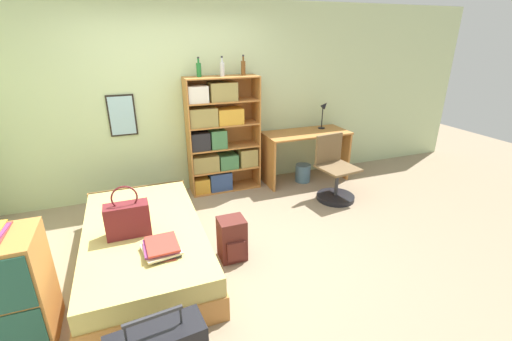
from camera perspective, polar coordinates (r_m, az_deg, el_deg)
ground_plane at (r=3.81m, az=-8.31°, el=-12.96°), size 14.00×14.00×0.00m
wall_back at (r=4.89m, az=-13.76°, el=11.05°), size 10.00×0.09×2.60m
bed at (r=3.66m, az=-17.98°, el=-11.60°), size 1.12×2.06×0.41m
handbag at (r=3.38m, az=-20.60°, el=-7.56°), size 0.39×0.17×0.50m
book_stack_on_bed at (r=3.10m, az=-15.42°, el=-12.32°), size 0.34×0.36×0.08m
bookcase at (r=4.89m, az=-6.40°, el=5.39°), size 1.01×0.35×1.64m
bottle_green at (r=4.70m, az=-9.51°, el=16.29°), size 0.06×0.06×0.25m
bottle_brown at (r=4.74m, az=-5.67°, el=16.54°), size 0.06×0.06×0.26m
bottle_clear at (r=4.84m, az=-2.13°, el=16.78°), size 0.06×0.06×0.27m
desk at (r=5.34m, az=8.26°, el=3.95°), size 1.31×0.59×0.78m
desk_lamp at (r=5.49m, az=11.27°, el=9.87°), size 0.15×0.10×0.43m
desk_chair at (r=4.87m, az=12.94°, el=-1.51°), size 0.53×0.53×0.89m
backpack at (r=3.55m, az=-4.01°, el=-11.33°), size 0.26×0.27×0.45m
waste_bin at (r=5.41m, az=7.81°, el=-0.41°), size 0.24×0.24×0.27m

